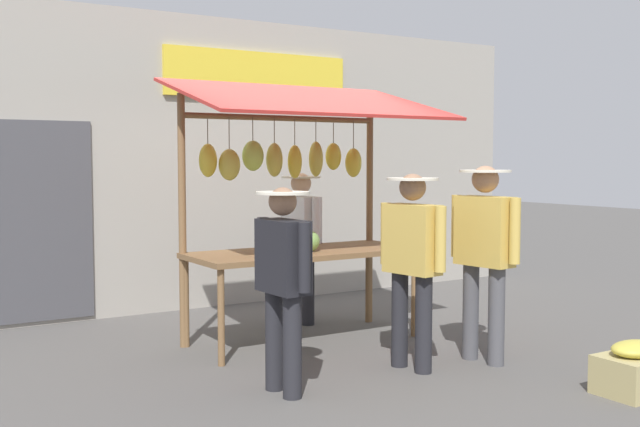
{
  "coord_description": "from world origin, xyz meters",
  "views": [
    {
      "loc": [
        3.74,
        6.29,
        1.75
      ],
      "look_at": [
        0.0,
        0.3,
        1.25
      ],
      "focal_mm": 43.41,
      "sensor_mm": 36.0,
      "label": 1
    }
  ],
  "objects_px": {
    "shopper_in_grey_tee": "(412,255)",
    "produce_crate_near": "(636,370)",
    "vendor_with_sunhat": "(301,235)",
    "market_stall": "(299,178)",
    "shopper_in_striped_shirt": "(484,246)",
    "shopper_with_ponytail": "(283,274)"
  },
  "relations": [
    {
      "from": "shopper_in_grey_tee",
      "to": "produce_crate_near",
      "type": "relative_size",
      "value": 2.86
    },
    {
      "from": "vendor_with_sunhat",
      "to": "shopper_in_grey_tee",
      "type": "height_order",
      "value": "shopper_in_grey_tee"
    },
    {
      "from": "market_stall",
      "to": "shopper_in_grey_tee",
      "type": "xyz_separation_m",
      "value": [
        -0.26,
        1.39,
        -0.61
      ]
    },
    {
      "from": "shopper_in_striped_shirt",
      "to": "produce_crate_near",
      "type": "bearing_deg",
      "value": -172.8
    },
    {
      "from": "vendor_with_sunhat",
      "to": "shopper_in_striped_shirt",
      "type": "distance_m",
      "value": 2.28
    },
    {
      "from": "market_stall",
      "to": "produce_crate_near",
      "type": "distance_m",
      "value": 3.37
    },
    {
      "from": "market_stall",
      "to": "produce_crate_near",
      "type": "height_order",
      "value": "market_stall"
    },
    {
      "from": "shopper_in_striped_shirt",
      "to": "shopper_in_grey_tee",
      "type": "xyz_separation_m",
      "value": [
        0.68,
        -0.14,
        -0.05
      ]
    },
    {
      "from": "shopper_with_ponytail",
      "to": "shopper_in_grey_tee",
      "type": "xyz_separation_m",
      "value": [
        -1.23,
        -0.02,
        0.06
      ]
    },
    {
      "from": "shopper_with_ponytail",
      "to": "produce_crate_near",
      "type": "bearing_deg",
      "value": -124.17
    },
    {
      "from": "shopper_in_grey_tee",
      "to": "shopper_with_ponytail",
      "type": "bearing_deg",
      "value": 82.52
    },
    {
      "from": "market_stall",
      "to": "shopper_in_grey_tee",
      "type": "relative_size",
      "value": 1.53
    },
    {
      "from": "shopper_in_grey_tee",
      "to": "produce_crate_near",
      "type": "distance_m",
      "value": 1.9
    },
    {
      "from": "vendor_with_sunhat",
      "to": "shopper_in_grey_tee",
      "type": "bearing_deg",
      "value": -5.88
    },
    {
      "from": "shopper_in_grey_tee",
      "to": "market_stall",
      "type": "bearing_deg",
      "value": 2.04
    },
    {
      "from": "shopper_in_grey_tee",
      "to": "produce_crate_near",
      "type": "height_order",
      "value": "shopper_in_grey_tee"
    },
    {
      "from": "vendor_with_sunhat",
      "to": "produce_crate_near",
      "type": "bearing_deg",
      "value": 12.12
    },
    {
      "from": "produce_crate_near",
      "to": "market_stall",
      "type": "bearing_deg",
      "value": -65.83
    },
    {
      "from": "produce_crate_near",
      "to": "shopper_in_grey_tee",
      "type": "bearing_deg",
      "value": -54.66
    },
    {
      "from": "market_stall",
      "to": "vendor_with_sunhat",
      "type": "xyz_separation_m",
      "value": [
        -0.42,
        -0.68,
        -0.63
      ]
    },
    {
      "from": "produce_crate_near",
      "to": "shopper_in_striped_shirt",
      "type": "bearing_deg",
      "value": -75.66
    },
    {
      "from": "shopper_in_striped_shirt",
      "to": "market_stall",
      "type": "bearing_deg",
      "value": 24.21
    }
  ]
}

